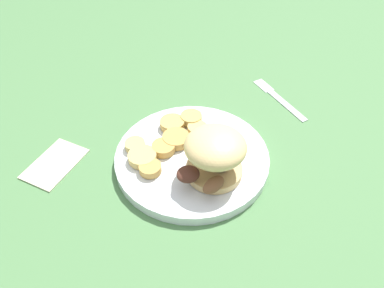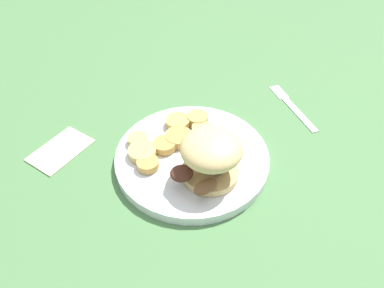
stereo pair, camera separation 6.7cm
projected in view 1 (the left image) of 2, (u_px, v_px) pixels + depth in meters
The scene contains 13 objects.
ground_plane at pixel (192, 161), 0.70m from camera, with size 4.00×4.00×0.00m, color #4C7A47.
dinner_plate at pixel (192, 157), 0.69m from camera, with size 0.28×0.28×0.02m.
sandwich at pixel (214, 154), 0.62m from camera, with size 0.12×0.14×0.09m.
potato_round_0 at pixel (197, 129), 0.73m from camera, with size 0.04×0.04×0.01m, color #DBB766.
potato_round_1 at pixel (172, 124), 0.74m from camera, with size 0.05×0.05×0.01m, color tan.
potato_round_2 at pixel (163, 148), 0.69m from camera, with size 0.04×0.04×0.01m, color tan.
potato_round_3 at pixel (150, 168), 0.65m from camera, with size 0.04×0.04×0.01m, color tan.
potato_round_4 at pixel (191, 118), 0.75m from camera, with size 0.04×0.04×0.02m, color tan.
potato_round_5 at pixel (176, 139), 0.70m from camera, with size 0.05×0.05×0.02m, color tan.
potato_round_6 at pixel (135, 145), 0.69m from camera, with size 0.04×0.04×0.01m, color #DBB766.
potato_round_7 at pixel (142, 157), 0.67m from camera, with size 0.05×0.05×0.01m, color #DBB766.
fork at pixel (279, 98), 0.84m from camera, with size 0.06×0.17×0.00m.
napkin at pixel (55, 163), 0.70m from camera, with size 0.11×0.07×0.01m, color beige.
Camera 1 is at (-0.12, -0.47, 0.51)m, focal length 35.00 mm.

